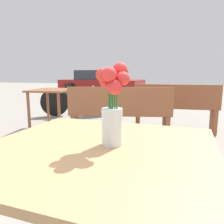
{
  "coord_description": "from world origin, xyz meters",
  "views": [
    {
      "loc": [
        0.3,
        -0.86,
        1.04
      ],
      "look_at": [
        0.06,
        0.03,
        0.88
      ],
      "focal_mm": 35.0,
      "sensor_mm": 36.0,
      "label": 1
    }
  ],
  "objects": [
    {
      "name": "bench_near",
      "position": [
        0.39,
        3.1,
        0.45
      ],
      "size": [
        1.46,
        0.45,
        0.85
      ],
      "color": "brown",
      "rests_on": "ground_plane"
    },
    {
      "name": "table_front",
      "position": [
        0.0,
        0.0,
        0.64
      ],
      "size": [
        1.05,
        1.02,
        0.73
      ],
      "color": "tan",
      "rests_on": "ground_plane"
    },
    {
      "name": "table_back",
      "position": [
        -1.83,
        2.76,
        0.62
      ],
      "size": [
        0.75,
        0.91,
        0.75
      ],
      "color": "brown",
      "rests_on": "ground_plane"
    },
    {
      "name": "parked_car",
      "position": [
        -2.91,
        9.24,
        0.57
      ],
      "size": [
        4.01,
        2.28,
        1.18
      ],
      "color": "maroon",
      "rests_on": "ground_plane"
    },
    {
      "name": "bench_far",
      "position": [
        -0.41,
        2.22,
        0.46
      ],
      "size": [
        1.54,
        0.64,
        0.85
      ],
      "color": "brown",
      "rests_on": "ground_plane"
    },
    {
      "name": "bicycle",
      "position": [
        -1.95,
        4.03,
        0.36
      ],
      "size": [
        1.6,
        0.65,
        0.79
      ],
      "color": "black",
      "rests_on": "ground_plane"
    },
    {
      "name": "flower_vase",
      "position": [
        0.06,
        0.03,
        0.9
      ],
      "size": [
        0.14,
        0.15,
        0.36
      ],
      "color": "silver",
      "rests_on": "table_front"
    }
  ]
}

